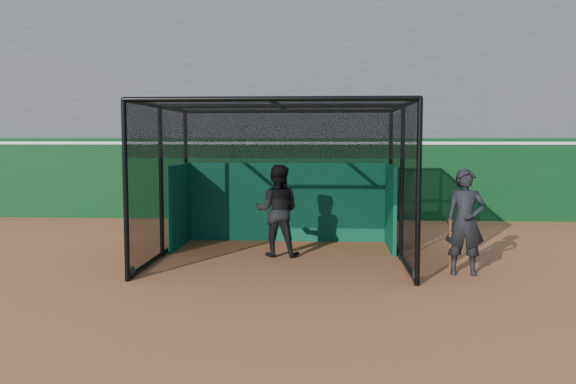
{
  "coord_description": "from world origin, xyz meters",
  "views": [
    {
      "loc": [
        1.25,
        -10.32,
        2.48
      ],
      "look_at": [
        0.46,
        2.0,
        1.4
      ],
      "focal_mm": 38.0,
      "sensor_mm": 36.0,
      "label": 1
    }
  ],
  "objects": [
    {
      "name": "batter",
      "position": [
        0.21,
        2.4,
        0.97
      ],
      "size": [
        1.0,
        0.81,
        1.94
      ],
      "primitive_type": "imported",
      "rotation": [
        0.0,
        0.0,
        3.06
      ],
      "color": "black",
      "rests_on": "ground"
    },
    {
      "name": "on_deck_player",
      "position": [
        3.77,
        0.84,
        0.97
      ],
      "size": [
        0.75,
        0.53,
        1.94
      ],
      "color": "black",
      "rests_on": "ground"
    },
    {
      "name": "ground",
      "position": [
        0.0,
        0.0,
        0.0
      ],
      "size": [
        120.0,
        120.0,
        0.0
      ],
      "primitive_type": "plane",
      "color": "#9A542C",
      "rests_on": "ground"
    },
    {
      "name": "outfield_wall",
      "position": [
        0.0,
        8.5,
        1.29
      ],
      "size": [
        50.0,
        0.5,
        2.5
      ],
      "color": "#093514",
      "rests_on": "ground"
    },
    {
      "name": "grandstand",
      "position": [
        0.0,
        12.27,
        4.48
      ],
      "size": [
        50.0,
        7.85,
        8.95
      ],
      "color": "#4C4C4F",
      "rests_on": "ground"
    },
    {
      "name": "batting_cage",
      "position": [
        0.29,
        2.22,
        1.57
      ],
      "size": [
        5.09,
        4.62,
        3.15
      ],
      "color": "black",
      "rests_on": "ground"
    }
  ]
}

